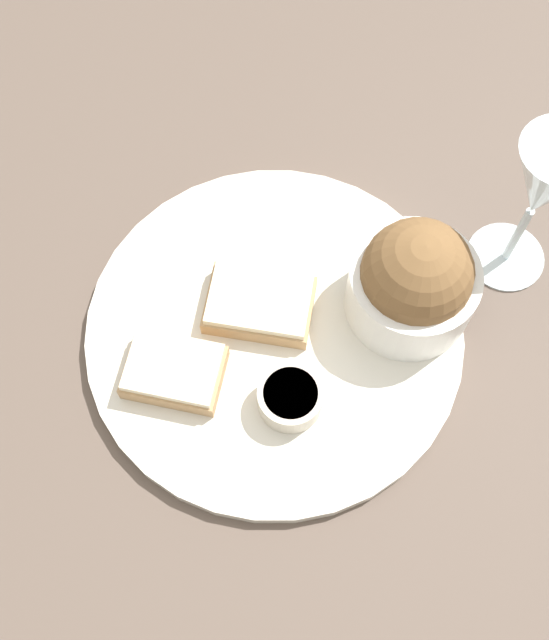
# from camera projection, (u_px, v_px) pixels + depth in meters

# --- Properties ---
(ground_plane) EXTENTS (4.00, 4.00, 0.00)m
(ground_plane) POSITION_uv_depth(u_px,v_px,m) (274.00, 335.00, 0.74)
(ground_plane) COLOR brown
(dinner_plate) EXTENTS (0.34, 0.34, 0.01)m
(dinner_plate) POSITION_uv_depth(u_px,v_px,m) (274.00, 332.00, 0.73)
(dinner_plate) COLOR silver
(dinner_plate) RESTS_ON ground_plane
(salad_bowl) EXTENTS (0.11, 0.11, 0.11)m
(salad_bowl) POSITION_uv_depth(u_px,v_px,m) (414.00, 282.00, 0.69)
(salad_bowl) COLOR white
(salad_bowl) RESTS_ON dinner_plate
(sauce_ramekin) EXTENTS (0.06, 0.06, 0.03)m
(sauce_ramekin) POSITION_uv_depth(u_px,v_px,m) (290.00, 397.00, 0.68)
(sauce_ramekin) COLOR beige
(sauce_ramekin) RESTS_ON dinner_plate
(cheese_toast_near) EXTENTS (0.11, 0.09, 0.03)m
(cheese_toast_near) POSITION_uv_depth(u_px,v_px,m) (260.00, 304.00, 0.72)
(cheese_toast_near) COLOR tan
(cheese_toast_near) RESTS_ON dinner_plate
(cheese_toast_far) EXTENTS (0.10, 0.08, 0.03)m
(cheese_toast_far) POSITION_uv_depth(u_px,v_px,m) (174.00, 371.00, 0.70)
(cheese_toast_far) COLOR tan
(cheese_toast_far) RESTS_ON dinner_plate
(wine_glass) EXTENTS (0.07, 0.07, 0.17)m
(wine_glass) POSITION_uv_depth(u_px,v_px,m) (543.00, 188.00, 0.66)
(wine_glass) COLOR silver
(wine_glass) RESTS_ON ground_plane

